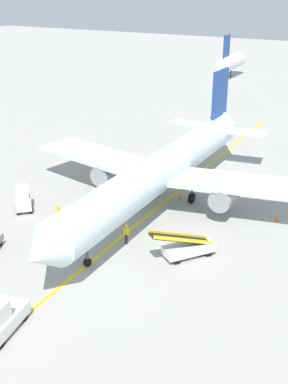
{
  "coord_description": "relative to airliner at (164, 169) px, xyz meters",
  "views": [
    {
      "loc": [
        17.62,
        -23.84,
        18.73
      ],
      "look_at": [
        -0.79,
        9.0,
        2.5
      ],
      "focal_mm": 46.02,
      "sensor_mm": 36.0,
      "label": 1
    }
  ],
  "objects": [
    {
      "name": "safety_cone_wingtip_right",
      "position": [
        -1.28,
        -0.22,
        -3.2
      ],
      "size": [
        0.36,
        0.36,
        0.44
      ],
      "primitive_type": "cone",
      "color": "orange",
      "rests_on": "ground"
    },
    {
      "name": "distant_aircraft_far_left",
      "position": [
        -16.89,
        63.75,
        -0.2
      ],
      "size": [
        3.0,
        10.1,
        8.8
      ],
      "color": "silver",
      "rests_on": "ground"
    },
    {
      "name": "ground_plane",
      "position": [
        0.79,
        -12.55,
        -3.42
      ],
      "size": [
        300.0,
        300.0,
        0.0
      ],
      "primitive_type": "plane",
      "color": "#9E9B93"
    },
    {
      "name": "ground_crew_marshaller",
      "position": [
        -5.9,
        -7.74,
        -2.51
      ],
      "size": [
        0.36,
        0.24,
        1.7
      ],
      "color": "#26262D",
      "rests_on": "ground"
    },
    {
      "name": "safety_cone_nose_left",
      "position": [
        9.94,
        1.62,
        -3.2
      ],
      "size": [
        0.36,
        0.36,
        0.44
      ],
      "primitive_type": "cone",
      "color": "orange",
      "rests_on": "ground"
    },
    {
      "name": "safety_cone_nose_right",
      "position": [
        0.98,
        1.67,
        -3.2
      ],
      "size": [
        0.36,
        0.36,
        0.44
      ],
      "primitive_type": "cone",
      "color": "orange",
      "rests_on": "ground"
    },
    {
      "name": "baggage_tug_near_wing",
      "position": [
        -10.29,
        -7.06,
        -2.49
      ],
      "size": [
        2.61,
        2.63,
        2.1
      ],
      "color": "silver",
      "rests_on": "ground"
    },
    {
      "name": "belt_loader_forward_hold",
      "position": [
        5.8,
        -7.38,
        -2.64
      ],
      "size": [
        3.98,
        4.77,
        2.59
      ],
      "color": "silver",
      "rests_on": "ground"
    },
    {
      "name": "ground_crew_wing_walker",
      "position": [
        0.93,
        -7.98,
        -2.51
      ],
      "size": [
        0.36,
        0.24,
        1.7
      ],
      "color": "#26262D",
      "rests_on": "ground"
    },
    {
      "name": "taxi_line_yellow",
      "position": [
        0.01,
        -7.55,
        -3.41
      ],
      "size": [
        1.28,
        80.0,
        0.01
      ],
      "primitive_type": "cube",
      "rotation": [
        0.0,
        0.0,
        0.01
      ],
      "color": "yellow",
      "rests_on": "ground"
    },
    {
      "name": "airliner",
      "position": [
        0.0,
        0.0,
        0.0
      ],
      "size": [
        28.61,
        35.24,
        10.1
      ],
      "color": "silver",
      "rests_on": "ground"
    }
  ]
}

